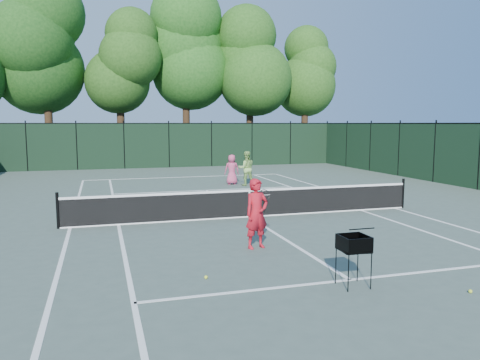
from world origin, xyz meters
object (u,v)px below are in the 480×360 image
object	(u,v)px
loose_ball_midcourt	(206,277)
player_pink	(232,169)
ball_hopper	(354,244)
coach	(257,214)
loose_ball_near_cart	(470,291)
player_green	(246,168)

from	to	relation	value
loose_ball_midcourt	player_pink	bearing A→B (deg)	72.24
player_pink	ball_hopper	bearing A→B (deg)	88.10
ball_hopper	loose_ball_midcourt	distance (m)	2.91
coach	ball_hopper	xyz separation A→B (m)	(0.85, -3.09, -0.04)
ball_hopper	loose_ball_near_cart	size ratio (longest dim) A/B	14.28
player_green	loose_ball_midcourt	distance (m)	13.96
player_pink	loose_ball_near_cart	distance (m)	15.79
coach	loose_ball_midcourt	distance (m)	2.67
player_green	ball_hopper	size ratio (longest dim) A/B	1.73
player_pink	player_green	size ratio (longest dim) A/B	0.89
coach	player_green	xyz separation A→B (m)	(3.24, 11.14, -0.02)
player_pink	ball_hopper	size ratio (longest dim) A/B	1.54
coach	loose_ball_near_cart	size ratio (longest dim) A/B	25.08
ball_hopper	player_pink	bearing A→B (deg)	88.36
player_green	coach	bearing A→B (deg)	81.45
coach	ball_hopper	size ratio (longest dim) A/B	1.76
player_green	ball_hopper	distance (m)	14.43
coach	player_pink	distance (m)	12.06
loose_ball_midcourt	loose_ball_near_cart	bearing A→B (deg)	-25.88
coach	player_pink	world-z (taller)	coach
player_green	loose_ball_near_cart	size ratio (longest dim) A/B	24.69
ball_hopper	coach	bearing A→B (deg)	110.76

